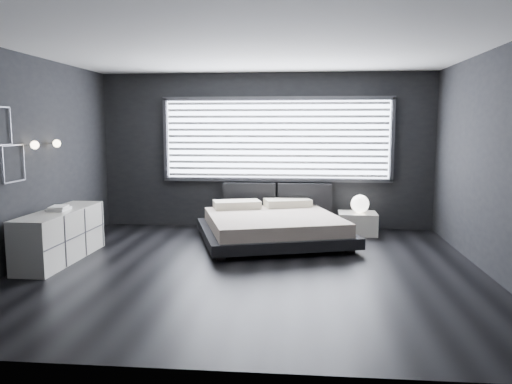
{
  "coord_description": "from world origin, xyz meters",
  "views": [
    {
      "loc": [
        0.67,
        -6.29,
        1.85
      ],
      "look_at": [
        0.0,
        0.85,
        0.9
      ],
      "focal_mm": 35.0,
      "sensor_mm": 36.0,
      "label": 1
    }
  ],
  "objects": [
    {
      "name": "sconce_near",
      "position": [
        -2.88,
        0.05,
        1.6
      ],
      "size": [
        0.18,
        0.11,
        0.11
      ],
      "color": "silver",
      "rests_on": "ground"
    },
    {
      "name": "orb_lamp",
      "position": [
        1.66,
        2.27,
        0.53
      ],
      "size": [
        0.31,
        0.31,
        0.31
      ],
      "primitive_type": "sphere",
      "color": "white",
      "rests_on": "nightstand"
    },
    {
      "name": "bed",
      "position": [
        0.2,
        1.55,
        0.27
      ],
      "size": [
        2.74,
        2.68,
        0.58
      ],
      "color": "black",
      "rests_on": "ground"
    },
    {
      "name": "headboard",
      "position": [
        0.21,
        2.64,
        0.57
      ],
      "size": [
        1.96,
        0.16,
        0.52
      ],
      "color": "black",
      "rests_on": "ground"
    },
    {
      "name": "wall_art_upper",
      "position": [
        -2.98,
        -0.55,
        1.85
      ],
      "size": [
        0.01,
        0.48,
        0.48
      ],
      "color": "#47474C",
      "rests_on": "ground"
    },
    {
      "name": "dresser",
      "position": [
        -2.65,
        0.17,
        0.35
      ],
      "size": [
        0.53,
        1.76,
        0.7
      ],
      "color": "silver",
      "rests_on": "ground"
    },
    {
      "name": "book_stack",
      "position": [
        -2.65,
        0.16,
        0.73
      ],
      "size": [
        0.26,
        0.33,
        0.06
      ],
      "color": "white",
      "rests_on": "dresser"
    },
    {
      "name": "wall_art_lower",
      "position": [
        -2.98,
        -0.3,
        1.38
      ],
      "size": [
        0.01,
        0.48,
        0.48
      ],
      "color": "#47474C",
      "rests_on": "ground"
    },
    {
      "name": "nightstand",
      "position": [
        1.62,
        2.27,
        0.19
      ],
      "size": [
        0.65,
        0.55,
        0.38
      ],
      "primitive_type": "cube",
      "rotation": [
        0.0,
        0.0,
        -0.01
      ],
      "color": "silver",
      "rests_on": "ground"
    },
    {
      "name": "window",
      "position": [
        0.2,
        2.7,
        1.61
      ],
      "size": [
        4.14,
        0.09,
        1.52
      ],
      "color": "white",
      "rests_on": "ground"
    },
    {
      "name": "room",
      "position": [
        0.0,
        0.0,
        1.4
      ],
      "size": [
        6.04,
        6.0,
        2.8
      ],
      "color": "black",
      "rests_on": "ground"
    },
    {
      "name": "sconce_far",
      "position": [
        -2.88,
        0.65,
        1.6
      ],
      "size": [
        0.18,
        0.11,
        0.11
      ],
      "color": "silver",
      "rests_on": "ground"
    }
  ]
}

